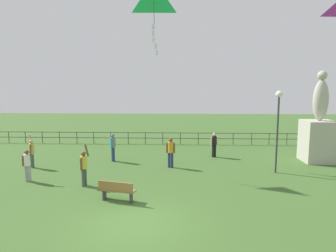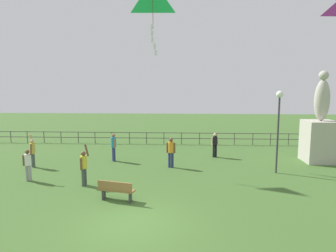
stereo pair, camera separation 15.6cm
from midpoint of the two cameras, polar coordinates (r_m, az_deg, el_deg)
name	(u,v)px [view 1 (the left image)]	position (r m, az deg, el deg)	size (l,w,h in m)	color
ground_plane	(132,223)	(10.88, -7.19, -17.80)	(80.00, 80.00, 0.00)	#3D6028
statue_monument	(318,133)	(20.61, 26.43, -1.22)	(1.80, 1.80, 5.55)	#B2AD9E
lamppost	(278,114)	(16.84, 19.92, 2.23)	(0.36, 0.36, 4.40)	#38383D
park_bench	(117,190)	(12.63, -10.03, -11.89)	(1.55, 0.76, 0.85)	olive
person_1	(27,163)	(16.30, -25.37, -6.35)	(0.50, 0.29, 1.84)	#99999E
person_2	(214,143)	(19.90, 8.52, -3.25)	(0.46, 0.30, 1.60)	black
person_3	(84,166)	(14.63, -15.97, -7.25)	(0.39, 0.50, 1.94)	#3F4C47
person_4	(171,150)	(17.21, 0.23, -4.66)	(0.52, 0.32, 1.72)	navy
person_5	(113,145)	(18.89, -10.63, -3.65)	(0.32, 0.46, 1.73)	navy
person_6	(32,151)	(18.86, -24.64, -4.37)	(0.40, 0.45, 1.91)	#3F4C47
waterfront_railing	(155,136)	(24.11, -2.62, -1.97)	(36.05, 0.06, 0.95)	#4C4742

